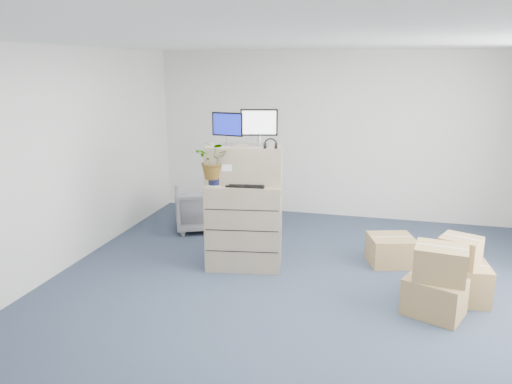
# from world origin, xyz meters

# --- Properties ---
(ground) EXTENTS (7.00, 7.00, 0.00)m
(ground) POSITION_xyz_m (0.00, 0.00, 0.00)
(ground) COLOR #253343
(ground) RESTS_ON ground
(wall_back) EXTENTS (6.00, 0.02, 2.80)m
(wall_back) POSITION_xyz_m (0.00, 3.51, 1.40)
(wall_back) COLOR silver
(wall_back) RESTS_ON ground
(filing_cabinet_lower) EXTENTS (1.03, 0.73, 1.11)m
(filing_cabinet_lower) POSITION_xyz_m (-0.79, 0.93, 0.55)
(filing_cabinet_lower) COLOR gray
(filing_cabinet_lower) RESTS_ON ground
(filing_cabinet_upper) EXTENTS (1.01, 0.62, 0.47)m
(filing_cabinet_upper) POSITION_xyz_m (-0.80, 0.99, 1.35)
(filing_cabinet_upper) COLOR gray
(filing_cabinet_upper) RESTS_ON filing_cabinet_lower
(monitor_left) EXTENTS (0.42, 0.18, 0.41)m
(monitor_left) POSITION_xyz_m (-1.01, 0.98, 1.81)
(monitor_left) COLOR #99999E
(monitor_left) RESTS_ON filing_cabinet_upper
(monitor_right) EXTENTS (0.46, 0.23, 0.46)m
(monitor_right) POSITION_xyz_m (-0.62, 1.02, 1.84)
(monitor_right) COLOR #99999E
(monitor_right) RESTS_ON filing_cabinet_upper
(headphones) EXTENTS (0.16, 0.04, 0.16)m
(headphones) POSITION_xyz_m (-0.43, 0.87, 1.63)
(headphones) COLOR black
(headphones) RESTS_ON filing_cabinet_upper
(keyboard) EXTENTS (0.49, 0.24, 0.02)m
(keyboard) POSITION_xyz_m (-0.73, 0.79, 1.12)
(keyboard) COLOR black
(keyboard) RESTS_ON filing_cabinet_lower
(mouse) EXTENTS (0.12, 0.09, 0.04)m
(mouse) POSITION_xyz_m (-0.43, 0.90, 1.13)
(mouse) COLOR silver
(mouse) RESTS_ON filing_cabinet_lower
(water_bottle) EXTENTS (0.08, 0.08, 0.29)m
(water_bottle) POSITION_xyz_m (-0.69, 1.02, 1.25)
(water_bottle) COLOR #93959B
(water_bottle) RESTS_ON filing_cabinet_lower
(phone_dock) EXTENTS (0.07, 0.06, 0.14)m
(phone_dock) POSITION_xyz_m (-0.88, 0.94, 1.15)
(phone_dock) COLOR silver
(phone_dock) RESTS_ON filing_cabinet_lower
(external_drive) EXTENTS (0.20, 0.15, 0.06)m
(external_drive) POSITION_xyz_m (-0.52, 1.13, 1.14)
(external_drive) COLOR black
(external_drive) RESTS_ON filing_cabinet_lower
(tissue_box) EXTENTS (0.26, 0.21, 0.09)m
(tissue_box) POSITION_xyz_m (-0.51, 1.10, 1.21)
(tissue_box) COLOR #3B76CB
(tissue_box) RESTS_ON external_drive
(potted_plant) EXTENTS (0.49, 0.53, 0.45)m
(potted_plant) POSITION_xyz_m (-1.12, 0.74, 1.36)
(potted_plant) COLOR #ACC69F
(potted_plant) RESTS_ON filing_cabinet_lower
(office_chair) EXTENTS (0.94, 0.91, 0.74)m
(office_chair) POSITION_xyz_m (-1.90, 2.16, 0.37)
(office_chair) COLOR #56565A
(office_chair) RESTS_ON ground
(cardboard_boxes) EXTENTS (1.40, 1.97, 0.76)m
(cardboard_boxes) POSITION_xyz_m (1.52, 0.63, 0.30)
(cardboard_boxes) COLOR #9B794B
(cardboard_boxes) RESTS_ON ground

